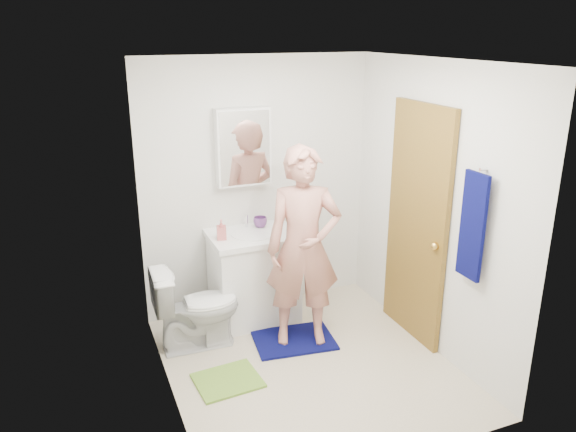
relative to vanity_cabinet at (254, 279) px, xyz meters
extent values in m
cube|color=beige|center=(0.15, -0.91, -0.41)|extent=(2.20, 2.40, 0.02)
cube|color=white|center=(0.15, -0.91, 2.01)|extent=(2.20, 2.40, 0.02)
cube|color=silver|center=(0.15, 0.30, 0.80)|extent=(2.20, 0.02, 2.40)
cube|color=silver|center=(0.15, -2.12, 0.80)|extent=(2.20, 0.02, 2.40)
cube|color=silver|center=(-0.96, -0.91, 0.80)|extent=(0.02, 2.40, 2.40)
cube|color=silver|center=(1.26, -0.91, 0.80)|extent=(0.02, 2.40, 2.40)
cube|color=white|center=(0.00, 0.00, 0.00)|extent=(0.75, 0.55, 0.80)
cube|color=white|center=(0.00, 0.00, 0.43)|extent=(0.79, 0.59, 0.05)
cylinder|color=white|center=(0.00, 0.00, 0.44)|extent=(0.40, 0.40, 0.03)
cylinder|color=silver|center=(0.00, 0.18, 0.51)|extent=(0.03, 0.03, 0.12)
cube|color=white|center=(0.00, 0.22, 1.20)|extent=(0.50, 0.12, 0.70)
cube|color=white|center=(0.00, 0.16, 1.20)|extent=(0.46, 0.01, 0.66)
cube|color=olive|center=(1.22, -0.76, 0.62)|extent=(0.05, 0.80, 2.05)
sphere|color=gold|center=(1.18, -1.08, 0.55)|extent=(0.07, 0.07, 0.07)
cube|color=#080B4C|center=(1.18, -1.48, 0.85)|extent=(0.03, 0.24, 0.80)
cylinder|color=silver|center=(1.22, -1.48, 1.27)|extent=(0.06, 0.02, 0.02)
imported|color=white|center=(-0.61, -0.28, -0.03)|extent=(0.73, 0.43, 0.73)
cube|color=#080B4C|center=(0.18, -0.54, -0.39)|extent=(0.74, 0.57, 0.02)
cube|color=#79AD39|center=(-0.53, -0.89, -0.39)|extent=(0.52, 0.45, 0.02)
imported|color=#C95E5D|center=(-0.30, -0.03, 0.54)|extent=(0.10, 0.10, 0.18)
imported|color=#6B397E|center=(0.12, 0.13, 0.50)|extent=(0.16, 0.16, 0.10)
imported|color=tan|center=(0.25, -0.56, 0.48)|extent=(0.72, 0.58, 1.72)
camera|label=1|loc=(-1.50, -4.52, 2.21)|focal=35.00mm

